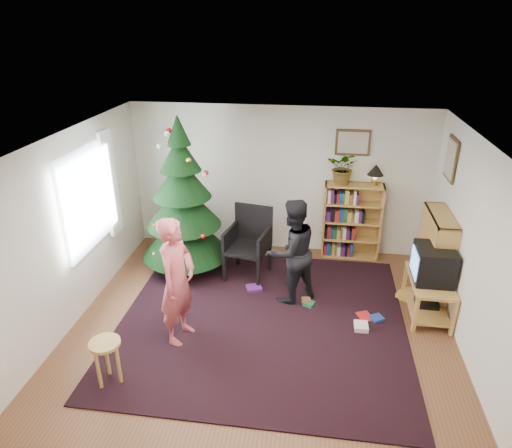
# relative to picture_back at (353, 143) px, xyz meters

# --- Properties ---
(floor) EXTENTS (5.00, 5.00, 0.00)m
(floor) POSITION_rel_picture_back_xyz_m (-1.15, -2.48, -1.95)
(floor) COLOR brown
(floor) RESTS_ON ground
(ceiling) EXTENTS (5.00, 5.00, 0.00)m
(ceiling) POSITION_rel_picture_back_xyz_m (-1.15, -2.48, 0.55)
(ceiling) COLOR white
(ceiling) RESTS_ON wall_back
(wall_back) EXTENTS (5.00, 0.02, 2.50)m
(wall_back) POSITION_rel_picture_back_xyz_m (-1.15, 0.02, -0.70)
(wall_back) COLOR silver
(wall_back) RESTS_ON floor
(wall_front) EXTENTS (5.00, 0.02, 2.50)m
(wall_front) POSITION_rel_picture_back_xyz_m (-1.15, -4.97, -0.70)
(wall_front) COLOR silver
(wall_front) RESTS_ON floor
(wall_left) EXTENTS (0.02, 5.00, 2.50)m
(wall_left) POSITION_rel_picture_back_xyz_m (-3.65, -2.48, -0.70)
(wall_left) COLOR silver
(wall_left) RESTS_ON floor
(wall_right) EXTENTS (0.02, 5.00, 2.50)m
(wall_right) POSITION_rel_picture_back_xyz_m (1.35, -2.48, -0.70)
(wall_right) COLOR silver
(wall_right) RESTS_ON floor
(rug) EXTENTS (3.80, 3.60, 0.02)m
(rug) POSITION_rel_picture_back_xyz_m (-1.15, -2.17, -1.94)
(rug) COLOR black
(rug) RESTS_ON floor
(window_pane) EXTENTS (0.04, 1.20, 1.40)m
(window_pane) POSITION_rel_picture_back_xyz_m (-3.62, -1.88, -0.45)
(window_pane) COLOR silver
(window_pane) RESTS_ON wall_left
(curtain) EXTENTS (0.06, 0.35, 1.60)m
(curtain) POSITION_rel_picture_back_xyz_m (-3.58, -1.18, -0.45)
(curtain) COLOR white
(curtain) RESTS_ON wall_left
(picture_back) EXTENTS (0.55, 0.03, 0.42)m
(picture_back) POSITION_rel_picture_back_xyz_m (0.00, 0.00, 0.00)
(picture_back) COLOR #4C3319
(picture_back) RESTS_ON wall_back
(picture_right) EXTENTS (0.03, 0.50, 0.60)m
(picture_right) POSITION_rel_picture_back_xyz_m (1.33, -0.73, 0.00)
(picture_right) COLOR #4C3319
(picture_right) RESTS_ON wall_right
(christmas_tree) EXTENTS (1.38, 1.38, 2.51)m
(christmas_tree) POSITION_rel_picture_back_xyz_m (-2.55, -0.94, -0.91)
(christmas_tree) COLOR #3F2816
(christmas_tree) RESTS_ON rug
(bookshelf_back) EXTENTS (0.95, 0.30, 1.30)m
(bookshelf_back) POSITION_rel_picture_back_xyz_m (0.08, -0.14, -1.29)
(bookshelf_back) COLOR #C38E45
(bookshelf_back) RESTS_ON floor
(bookshelf_right) EXTENTS (0.30, 0.95, 1.30)m
(bookshelf_right) POSITION_rel_picture_back_xyz_m (1.19, -1.22, -1.29)
(bookshelf_right) COLOR #C38E45
(bookshelf_right) RESTS_ON floor
(tv_stand) EXTENTS (0.53, 0.96, 0.55)m
(tv_stand) POSITION_rel_picture_back_xyz_m (1.07, -1.69, -1.62)
(tv_stand) COLOR #C38E45
(tv_stand) RESTS_ON floor
(crt_tv) EXTENTS (0.50, 0.54, 0.47)m
(crt_tv) POSITION_rel_picture_back_xyz_m (1.07, -1.69, -1.16)
(crt_tv) COLOR black
(crt_tv) RESTS_ON tv_stand
(armchair) EXTENTS (0.73, 0.73, 1.12)m
(armchair) POSITION_rel_picture_back_xyz_m (-1.53, -0.94, -1.34)
(armchair) COLOR black
(armchair) RESTS_ON rug
(stool) EXTENTS (0.34, 0.34, 0.57)m
(stool) POSITION_rel_picture_back_xyz_m (-2.70, -3.56, -1.51)
(stool) COLOR #C38E45
(stool) RESTS_ON floor
(person_standing) EXTENTS (0.52, 0.68, 1.68)m
(person_standing) POSITION_rel_picture_back_xyz_m (-2.14, -2.67, -1.11)
(person_standing) COLOR #C24D53
(person_standing) RESTS_ON rug
(person_by_chair) EXTENTS (0.96, 0.93, 1.55)m
(person_by_chair) POSITION_rel_picture_back_xyz_m (-0.82, -1.60, -1.17)
(person_by_chair) COLOR black
(person_by_chair) RESTS_ON rug
(potted_plant) EXTENTS (0.60, 0.56, 0.55)m
(potted_plant) POSITION_rel_picture_back_xyz_m (-0.12, -0.14, -0.38)
(potted_plant) COLOR gray
(potted_plant) RESTS_ON bookshelf_back
(table_lamp) EXTENTS (0.26, 0.26, 0.35)m
(table_lamp) POSITION_rel_picture_back_xyz_m (0.38, -0.14, -0.41)
(table_lamp) COLOR #A57F33
(table_lamp) RESTS_ON bookshelf_back
(floor_clutter) EXTENTS (2.40, 1.05, 0.08)m
(floor_clutter) POSITION_rel_picture_back_xyz_m (-0.13, -1.77, -1.91)
(floor_clutter) COLOR #A51E19
(floor_clutter) RESTS_ON rug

